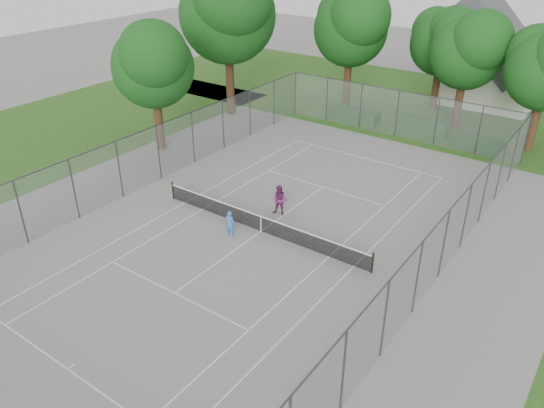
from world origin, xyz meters
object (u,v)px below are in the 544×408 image
Objects in this scene: tennis_net at (261,223)px; house at (493,60)px; woman_player at (280,200)px; girl_player at (230,223)px.

tennis_net is 1.35× the size of house.
tennis_net is 29.59m from house.
woman_player is at bearing 96.66° from tennis_net.
house reaches higher than girl_player.
woman_player reaches higher than girl_player.
girl_player is at bearing -97.99° from house.
house is 30.89m from girl_player.
girl_player is (-4.27, -30.43, -3.13)m from house.
girl_player is 3.40m from woman_player.
woman_player is (0.84, 3.29, 0.17)m from girl_player.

